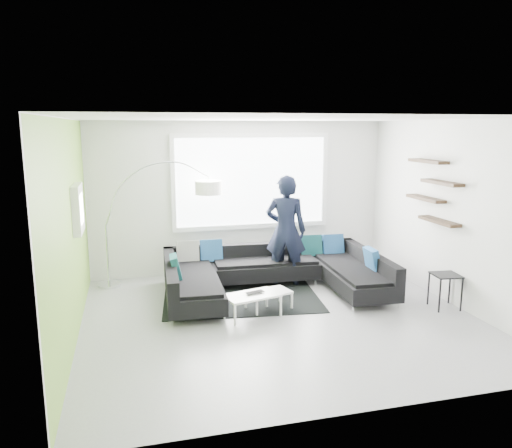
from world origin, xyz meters
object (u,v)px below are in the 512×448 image
at_px(coffee_table, 261,302).
at_px(person, 286,230).
at_px(arc_lamp, 106,225).
at_px(sectional_sofa, 274,275).
at_px(laptop, 256,293).
at_px(side_table, 445,291).

distance_m(coffee_table, person, 1.65).
bearing_deg(arc_lamp, sectional_sofa, -15.24).
bearing_deg(person, laptop, 80.81).
xyz_separation_m(side_table, person, (-1.96, 1.73, 0.69)).
bearing_deg(sectional_sofa, laptop, -119.45).
relative_size(sectional_sofa, coffee_table, 3.55).
xyz_separation_m(sectional_sofa, coffee_table, (-0.42, -0.70, -0.17)).
xyz_separation_m(sectional_sofa, arc_lamp, (-2.62, 1.15, 0.73)).
xyz_separation_m(coffee_table, person, (0.77, 1.23, 0.79)).
bearing_deg(coffee_table, sectional_sofa, 44.74).
distance_m(arc_lamp, laptop, 2.97).
xyz_separation_m(coffee_table, side_table, (2.74, -0.51, 0.10)).
relative_size(sectional_sofa, person, 1.88).
bearing_deg(arc_lamp, laptop, -34.59).
distance_m(arc_lamp, side_table, 5.53).
bearing_deg(person, side_table, 162.29).
bearing_deg(laptop, sectional_sofa, 40.25).
bearing_deg(laptop, coffee_table, 32.71).
height_order(coffee_table, arc_lamp, arc_lamp).
xyz_separation_m(side_table, laptop, (-2.83, 0.39, 0.08)).
height_order(sectional_sofa, side_table, sectional_sofa).
height_order(sectional_sofa, person, person).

